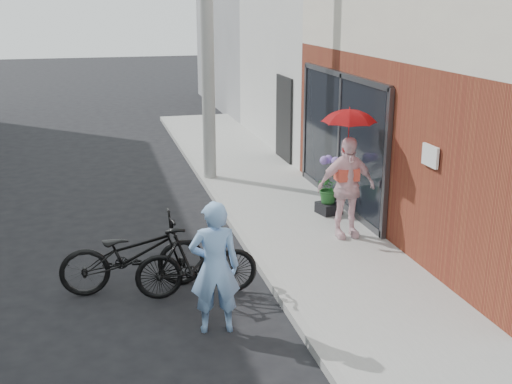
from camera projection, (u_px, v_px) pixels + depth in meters
name	position (u px, v px, depth m)	size (l,w,h in m)	color
ground	(212.00, 307.00, 8.49)	(80.00, 80.00, 0.00)	black
sidewalk	(312.00, 237.00, 10.83)	(2.20, 24.00, 0.12)	#999A94
curb	(245.00, 243.00, 10.55)	(0.12, 24.00, 0.12)	#9E9E99
plaster_building	(407.00, 15.00, 17.56)	(8.00, 6.00, 7.00)	silver
east_building_far	(319.00, 11.00, 24.05)	(8.00, 8.00, 7.00)	gray
utility_pole	(207.00, 20.00, 13.31)	(0.28, 0.28, 7.00)	#9E9E99
officer	(215.00, 267.00, 7.66)	(0.61, 0.40, 1.66)	#7FACE2
bike_left	(133.00, 254.00, 8.85)	(0.70, 2.01, 1.06)	black
bike_right	(197.00, 262.00, 8.67)	(0.47, 1.67, 1.00)	black
kimono_woman	(346.00, 187.00, 10.47)	(0.99, 0.41, 1.68)	#FFD5DD
parasol	(349.00, 114.00, 10.12)	(0.83, 0.83, 0.73)	red
planter	(329.00, 208.00, 11.81)	(0.38, 0.38, 0.20)	black
potted_plant	(329.00, 188.00, 11.70)	(0.51, 0.44, 0.57)	#27632A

